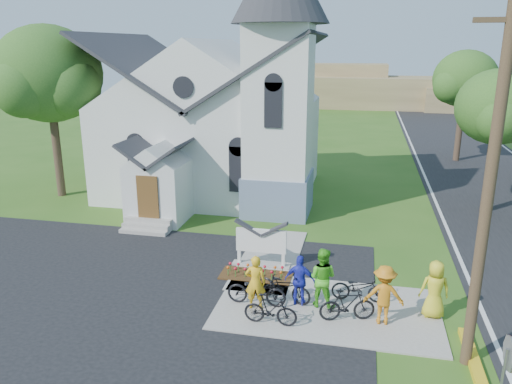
% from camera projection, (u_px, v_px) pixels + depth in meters
% --- Properties ---
extents(ground, '(120.00, 120.00, 0.00)m').
position_uv_depth(ground, '(278.00, 312.00, 15.69)').
color(ground, '#315C1A').
rests_on(ground, ground).
extents(parking_lot, '(20.00, 16.00, 0.02)m').
position_uv_depth(parking_lot, '(41.00, 320.00, 15.24)').
color(parking_lot, black).
rests_on(parking_lot, ground).
extents(road, '(8.00, 90.00, 0.02)m').
position_uv_depth(road, '(501.00, 196.00, 27.70)').
color(road, black).
rests_on(road, ground).
extents(sidewalk, '(7.00, 4.00, 0.05)m').
position_uv_depth(sidewalk, '(327.00, 309.00, 15.85)').
color(sidewalk, gray).
rests_on(sidewalk, ground).
extents(church, '(12.35, 12.00, 13.00)m').
position_uv_depth(church, '(219.00, 99.00, 27.02)').
color(church, silver).
rests_on(church, ground).
extents(church_sign, '(2.20, 0.40, 1.70)m').
position_uv_depth(church_sign, '(261.00, 241.00, 18.64)').
color(church_sign, gray).
rests_on(church_sign, ground).
extents(flower_bed, '(2.60, 1.10, 0.07)m').
position_uv_depth(flower_bed, '(256.00, 276.00, 18.08)').
color(flower_bed, '#3C2410').
rests_on(flower_bed, ground).
extents(utility_pole, '(3.45, 0.28, 10.00)m').
position_uv_depth(utility_pole, '(495.00, 164.00, 11.66)').
color(utility_pole, '#412D20').
rests_on(utility_pole, ground).
extents(stop_sign, '(0.11, 0.76, 2.48)m').
position_uv_depth(stop_sign, '(506.00, 367.00, 10.14)').
color(stop_sign, gray).
rests_on(stop_sign, ground).
extents(tree_lot_corner, '(5.60, 5.60, 9.15)m').
position_uv_depth(tree_lot_corner, '(48.00, 74.00, 26.05)').
color(tree_lot_corner, '#3B2820').
rests_on(tree_lot_corner, ground).
extents(tree_road_near, '(4.00, 4.00, 7.05)m').
position_uv_depth(tree_road_near, '(498.00, 108.00, 23.73)').
color(tree_road_near, '#3B2820').
rests_on(tree_road_near, ground).
extents(tree_road_mid, '(4.40, 4.40, 7.80)m').
position_uv_depth(tree_road_mid, '(465.00, 79.00, 34.71)').
color(tree_road_mid, '#3B2820').
rests_on(tree_road_mid, ground).
extents(distant_hills, '(61.00, 10.00, 5.60)m').
position_uv_depth(distant_hills, '(374.00, 91.00, 67.18)').
color(distant_hills, brown).
rests_on(distant_hills, ground).
extents(cyclist_0, '(0.70, 0.50, 1.78)m').
position_uv_depth(cyclist_0, '(255.00, 282.00, 15.61)').
color(cyclist_0, gold).
rests_on(cyclist_0, sidewalk).
extents(bike_0, '(1.93, 0.71, 1.01)m').
position_uv_depth(bike_0, '(257.00, 290.00, 15.92)').
color(bike_0, black).
rests_on(bike_0, sidewalk).
extents(cyclist_1, '(1.08, 0.92, 1.95)m').
position_uv_depth(cyclist_1, '(322.00, 277.00, 15.74)').
color(cyclist_1, green).
rests_on(cyclist_1, sidewalk).
extents(bike_1, '(1.63, 0.52, 0.97)m').
position_uv_depth(bike_1, '(270.00, 310.00, 14.79)').
color(bike_1, black).
rests_on(bike_1, sidewalk).
extents(cyclist_2, '(1.02, 0.50, 1.68)m').
position_uv_depth(cyclist_2, '(300.00, 280.00, 15.84)').
color(cyclist_2, '#262DBF').
rests_on(cyclist_2, sidewalk).
extents(bike_2, '(2.04, 1.22, 1.01)m').
position_uv_depth(bike_2, '(284.00, 286.00, 16.20)').
color(bike_2, black).
rests_on(bike_2, sidewalk).
extents(cyclist_3, '(1.21, 0.72, 1.84)m').
position_uv_depth(cyclist_3, '(384.00, 295.00, 14.76)').
color(cyclist_3, orange).
rests_on(cyclist_3, sidewalk).
extents(bike_3, '(1.77, 0.94, 1.02)m').
position_uv_depth(bike_3, '(347.00, 305.00, 15.00)').
color(bike_3, black).
rests_on(bike_3, sidewalk).
extents(cyclist_4, '(0.96, 0.69, 1.83)m').
position_uv_depth(cyclist_4, '(435.00, 289.00, 15.11)').
color(cyclist_4, gold).
rests_on(cyclist_4, sidewalk).
extents(bike_4, '(1.78, 0.65, 0.93)m').
position_uv_depth(bike_4, '(359.00, 288.00, 16.17)').
color(bike_4, black).
rests_on(bike_4, sidewalk).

